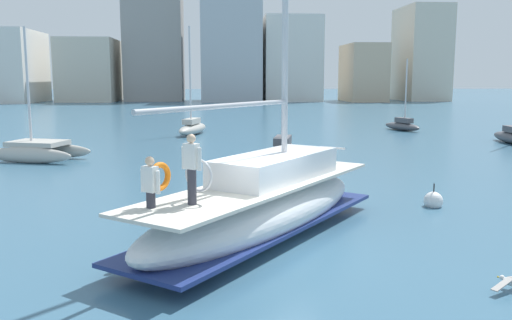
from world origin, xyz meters
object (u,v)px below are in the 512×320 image
object	(u,v)px
moored_cutter_right	(38,149)
main_sailboat	(263,204)
moored_catamaran	(402,125)
mooring_buoy	(433,201)
moored_sloop_near	(193,127)
moored_cutter_left	(283,148)
seagull	(510,281)
moored_ketch_distant	(512,135)

from	to	relation	value
moored_cutter_right	main_sailboat	bearing A→B (deg)	-54.02
moored_catamaran	mooring_buoy	distance (m)	26.98
mooring_buoy	moored_sloop_near	bearing A→B (deg)	110.61
moored_sloop_near	moored_cutter_right	xyz separation A→B (m)	(-7.50, -12.33, 0.01)
moored_sloop_near	moored_cutter_left	world-z (taller)	moored_cutter_left
moored_sloop_near	moored_catamaran	xyz separation A→B (m)	(16.99, 1.94, -0.11)
moored_cutter_right	mooring_buoy	size ratio (longest dim) A/B	7.46
seagull	mooring_buoy	size ratio (longest dim) A/B	1.21
moored_catamaran	moored_ketch_distant	bearing A→B (deg)	-65.31
moored_catamaran	seagull	bearing A→B (deg)	-105.89
moored_cutter_left	seagull	size ratio (longest dim) A/B	7.61
moored_catamaran	moored_cutter_left	world-z (taller)	moored_cutter_left
moored_sloop_near	moored_catamaran	size ratio (longest dim) A/B	1.39
moored_sloop_near	moored_cutter_left	size ratio (longest dim) A/B	0.95
mooring_buoy	moored_catamaran	bearing A→B (deg)	72.69
moored_cutter_left	moored_cutter_right	distance (m)	12.79
moored_cutter_left	moored_sloop_near	bearing A→B (deg)	112.34
moored_ketch_distant	moored_cutter_right	bearing A→B (deg)	-169.74
moored_cutter_right	moored_ketch_distant	size ratio (longest dim) A/B	0.86
moored_cutter_right	mooring_buoy	bearing A→B (deg)	-34.92
main_sailboat	moored_cutter_left	bearing A→B (deg)	80.63
main_sailboat	moored_sloop_near	size ratio (longest dim) A/B	1.64
moored_catamaran	moored_cutter_left	xyz separation A→B (m)	(-11.70, -14.80, 0.12)
moored_cutter_left	seagull	xyz separation A→B (m)	(2.36, -17.99, -0.39)
seagull	mooring_buoy	xyz separation A→B (m)	(1.31, 7.04, 0.01)
moored_cutter_left	moored_ketch_distant	xyz separation A→B (m)	(15.88, 5.72, -0.04)
moored_cutter_right	moored_ketch_distant	bearing A→B (deg)	10.26
moored_cutter_left	moored_ketch_distant	world-z (taller)	moored_cutter_left
moored_sloop_near	moored_cutter_left	xyz separation A→B (m)	(5.29, -12.86, 0.01)
moored_catamaran	moored_cutter_right	world-z (taller)	moored_cutter_right
moored_cutter_left	moored_cutter_right	xyz separation A→B (m)	(-12.78, 0.53, -0.00)
main_sailboat	moored_cutter_left	world-z (taller)	main_sailboat
moored_catamaran	seagull	world-z (taller)	moored_catamaran
main_sailboat	moored_cutter_right	distance (m)	17.85
main_sailboat	moored_sloop_near	bearing A→B (deg)	96.37
mooring_buoy	seagull	bearing A→B (deg)	-100.55
moored_cutter_left	moored_ketch_distant	distance (m)	16.87
moored_cutter_right	mooring_buoy	distance (m)	20.07
moored_cutter_left	seagull	distance (m)	18.15
main_sailboat	moored_sloop_near	world-z (taller)	main_sailboat
moored_cutter_left	moored_cutter_right	world-z (taller)	moored_cutter_left
main_sailboat	moored_cutter_right	world-z (taller)	main_sailboat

